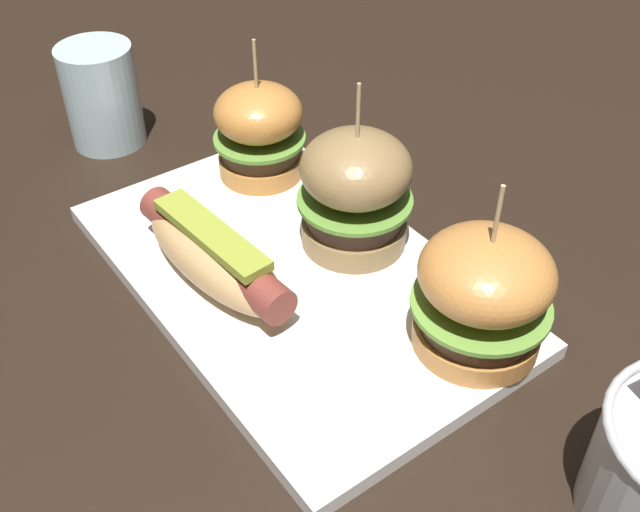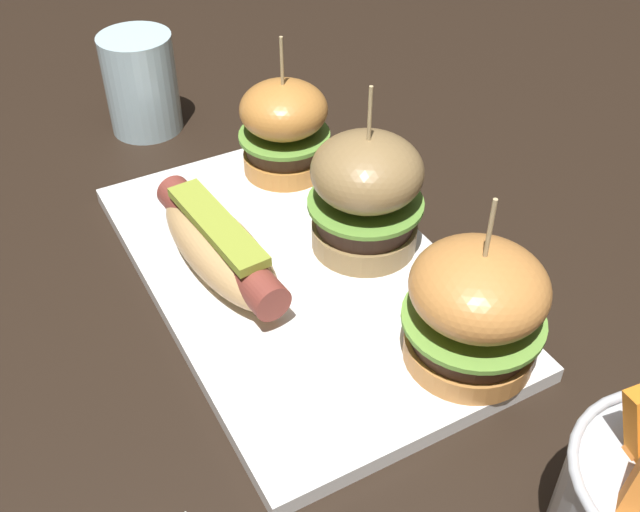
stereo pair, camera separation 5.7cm
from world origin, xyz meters
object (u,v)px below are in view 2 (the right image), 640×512
(hot_dog, at_px, (219,246))
(slider_center, at_px, (365,193))
(slider_left, at_px, (284,128))
(slider_right, at_px, (475,307))
(platter_main, at_px, (298,273))
(water_glass, at_px, (141,83))

(hot_dog, relative_size, slider_center, 1.18)
(slider_left, distance_m, slider_center, 0.13)
(slider_left, height_order, slider_right, slider_right)
(slider_center, bearing_deg, platter_main, -88.94)
(slider_center, xyz_separation_m, slider_right, (0.15, -0.00, -0.00))
(slider_left, bearing_deg, slider_center, 2.89)
(hot_dog, xyz_separation_m, slider_left, (-0.11, 0.11, 0.02))
(platter_main, xyz_separation_m, water_glass, (-0.30, -0.03, 0.05))
(platter_main, bearing_deg, slider_left, 157.30)
(platter_main, distance_m, slider_right, 0.17)
(slider_right, xyz_separation_m, water_glass, (-0.45, -0.09, -0.01))
(hot_dog, distance_m, water_glass, 0.27)
(water_glass, bearing_deg, slider_center, 17.11)
(hot_dog, bearing_deg, platter_main, 63.32)
(platter_main, height_order, slider_center, slider_center)
(slider_center, bearing_deg, water_glass, -162.89)
(slider_center, bearing_deg, slider_left, -177.11)
(water_glass, bearing_deg, slider_right, 11.56)
(hot_dog, xyz_separation_m, water_glass, (-0.27, 0.03, 0.01))
(platter_main, bearing_deg, hot_dog, -116.68)
(slider_center, height_order, slider_right, slider_center)
(slider_center, relative_size, water_glass, 1.42)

